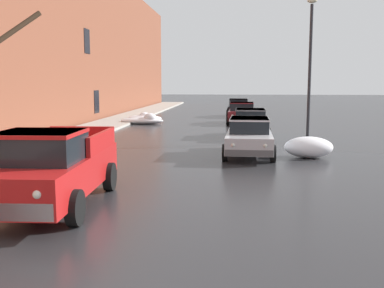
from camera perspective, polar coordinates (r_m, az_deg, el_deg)
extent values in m
cube|color=#A8A399|center=(21.58, -16.89, 0.29)|extent=(2.76, 80.00, 0.15)
cube|color=brown|center=(22.38, -22.08, 14.60)|extent=(0.60, 80.00, 11.26)
cube|color=black|center=(32.78, -11.96, 5.23)|extent=(0.08, 1.10, 1.60)
cube|color=black|center=(31.22, -13.14, 12.49)|extent=(0.08, 1.10, 1.60)
ellipsoid|color=white|center=(32.04, -5.97, 3.23)|extent=(2.41, 1.11, 0.47)
ellipsoid|color=white|center=(32.10, -6.00, 3.41)|extent=(0.80, 0.67, 0.67)
ellipsoid|color=white|center=(17.22, 14.47, -0.38)|extent=(1.77, 1.16, 0.78)
ellipsoid|color=white|center=(17.38, 14.28, -0.37)|extent=(0.89, 0.74, 0.74)
ellipsoid|color=white|center=(17.45, 14.05, -0.82)|extent=(0.53, 0.44, 0.44)
ellipsoid|color=white|center=(30.28, -6.33, 2.93)|extent=(2.87, 1.11, 0.44)
ellipsoid|color=white|center=(30.10, -5.30, 3.20)|extent=(0.88, 0.74, 0.74)
cylinder|color=#423323|center=(14.00, -22.19, 12.62)|extent=(1.59, 1.28, 1.46)
cube|color=red|center=(10.67, -17.16, -3.51)|extent=(2.09, 4.94, 0.76)
cube|color=black|center=(9.93, -18.65, -0.30)|extent=(1.71, 1.63, 0.64)
cube|color=red|center=(9.89, -18.72, 1.31)|extent=(1.75, 1.68, 0.08)
cube|color=red|center=(11.23, -11.35, 0.35)|extent=(0.21, 2.34, 0.44)
cube|color=red|center=(11.79, -19.71, 0.39)|extent=(0.21, 2.34, 0.44)
cube|color=red|center=(12.81, -13.65, 1.18)|extent=(1.77, 0.18, 0.44)
cube|color=#B7B7BC|center=(8.58, -22.52, -7.85)|extent=(1.78, 0.20, 0.32)
sphere|color=white|center=(8.23, -18.92, -6.03)|extent=(0.16, 0.16, 0.16)
cylinder|color=black|center=(9.11, -14.51, -7.78)|extent=(0.25, 0.73, 0.72)
cylinder|color=black|center=(11.84, -10.32, -4.06)|extent=(0.25, 0.73, 0.72)
cylinder|color=black|center=(12.41, -18.94, -3.81)|extent=(0.25, 0.73, 0.72)
cube|color=#B7B7BC|center=(17.23, 7.20, 0.52)|extent=(1.78, 4.30, 0.60)
cube|color=black|center=(17.38, 7.23, 2.44)|extent=(1.48, 2.25, 0.52)
cube|color=#B7B7BC|center=(17.36, 7.25, 3.19)|extent=(1.52, 2.30, 0.06)
cube|color=#525254|center=(15.20, 7.18, -1.14)|extent=(1.61, 0.17, 0.22)
cube|color=#525254|center=(19.31, 7.20, 0.76)|extent=(1.61, 0.17, 0.22)
cylinder|color=black|center=(15.99, 10.19, -1.20)|extent=(0.20, 0.61, 0.60)
cylinder|color=black|center=(15.99, 4.16, -1.09)|extent=(0.20, 0.61, 0.60)
cylinder|color=black|center=(18.60, 9.78, 0.06)|extent=(0.20, 0.61, 0.60)
cylinder|color=black|center=(18.59, 4.60, 0.15)|extent=(0.20, 0.61, 0.60)
sphere|color=silver|center=(15.15, 9.22, -0.22)|extent=(0.14, 0.14, 0.14)
sphere|color=silver|center=(15.14, 5.17, -0.15)|extent=(0.14, 0.14, 0.14)
cube|color=slate|center=(22.96, 7.34, 2.32)|extent=(1.74, 3.99, 0.60)
cube|color=black|center=(23.11, 7.36, 3.75)|extent=(1.47, 2.08, 0.52)
cube|color=slate|center=(23.10, 7.37, 4.32)|extent=(1.50, 2.13, 0.06)
cube|color=#303032|center=(21.06, 7.40, 1.34)|extent=(1.63, 0.15, 0.22)
cube|color=#303032|center=(24.90, 7.27, 2.33)|extent=(1.63, 0.15, 0.22)
cylinder|color=black|center=(21.80, 9.61, 1.20)|extent=(0.19, 0.60, 0.60)
cylinder|color=black|center=(21.78, 5.13, 1.27)|extent=(0.19, 0.60, 0.60)
cylinder|color=black|center=(24.24, 9.30, 1.86)|extent=(0.19, 0.60, 0.60)
cylinder|color=black|center=(24.21, 5.27, 1.92)|extent=(0.19, 0.60, 0.60)
sphere|color=silver|center=(21.02, 8.89, 2.01)|extent=(0.14, 0.14, 0.14)
sphere|color=silver|center=(21.00, 5.94, 2.06)|extent=(0.14, 0.14, 0.14)
cube|color=maroon|center=(30.52, 6.30, 3.69)|extent=(1.84, 4.00, 0.60)
cube|color=black|center=(30.69, 6.32, 4.76)|extent=(1.55, 2.09, 0.52)
cube|color=maroon|center=(30.68, 6.33, 5.18)|extent=(1.59, 2.14, 0.06)
cube|color=black|center=(28.62, 6.25, 3.05)|extent=(1.71, 0.16, 0.22)
cube|color=black|center=(32.46, 6.34, 3.61)|extent=(1.71, 0.16, 0.22)
cylinder|color=black|center=(29.33, 8.01, 2.90)|extent=(0.20, 0.60, 0.60)
cylinder|color=black|center=(29.35, 4.53, 2.96)|extent=(0.20, 0.60, 0.60)
cylinder|color=black|center=(31.77, 7.93, 3.28)|extent=(0.20, 0.60, 0.60)
cylinder|color=black|center=(31.79, 4.71, 3.33)|extent=(0.20, 0.60, 0.60)
sphere|color=silver|center=(28.57, 7.40, 3.55)|extent=(0.14, 0.14, 0.14)
sphere|color=silver|center=(28.58, 5.12, 3.59)|extent=(0.14, 0.14, 0.14)
cube|color=black|center=(36.58, 5.85, 4.37)|extent=(1.65, 4.04, 0.60)
cube|color=black|center=(36.76, 5.86, 5.26)|extent=(1.42, 2.10, 0.52)
cube|color=black|center=(36.75, 5.86, 5.62)|extent=(1.45, 2.14, 0.06)
cube|color=black|center=(34.63, 5.87, 3.88)|extent=(1.62, 0.12, 0.22)
cube|color=black|center=(38.56, 5.82, 4.28)|extent=(1.62, 0.12, 0.22)
cylinder|color=black|center=(35.37, 7.23, 3.74)|extent=(0.18, 0.60, 0.60)
cylinder|color=black|center=(35.36, 4.49, 3.78)|extent=(0.18, 0.60, 0.60)
cylinder|color=black|center=(37.87, 7.11, 4.01)|extent=(0.18, 0.60, 0.60)
cylinder|color=black|center=(37.85, 4.55, 4.04)|extent=(0.18, 0.60, 0.60)
sphere|color=silver|center=(34.59, 6.77, 4.29)|extent=(0.14, 0.14, 0.14)
sphere|color=silver|center=(34.58, 4.98, 4.32)|extent=(0.14, 0.14, 0.14)
cylinder|color=#28282D|center=(21.47, 14.59, 8.46)|extent=(0.14, 0.14, 6.22)
ellipsoid|color=beige|center=(21.77, 14.90, 17.04)|extent=(0.44, 0.24, 0.20)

